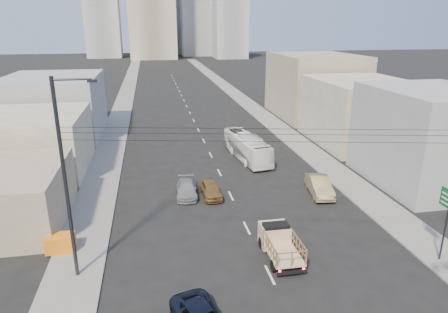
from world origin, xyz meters
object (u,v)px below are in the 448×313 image
object	(u,v)px
sedan_brown	(211,189)
sedan_tan	(319,186)
sedan_grey	(187,189)
crate_stack	(60,243)
flatbed_pickup	(279,241)
city_bus	(247,147)
streetlamp_left	(67,177)

from	to	relation	value
sedan_brown	sedan_tan	world-z (taller)	sedan_tan
sedan_grey	crate_stack	size ratio (longest dim) A/B	2.41
flatbed_pickup	crate_stack	world-z (taller)	flatbed_pickup
city_bus	sedan_grey	size ratio (longest dim) A/B	2.31
city_bus	sedan_brown	size ratio (longest dim) A/B	2.51
city_bus	streetlamp_left	size ratio (longest dim) A/B	0.83
streetlamp_left	sedan_brown	bearing A→B (deg)	46.82
sedan_tan	sedan_grey	xyz separation A→B (m)	(-11.71, 1.86, -0.16)
sedan_tan	sedan_grey	distance (m)	11.86
streetlamp_left	crate_stack	size ratio (longest dim) A/B	6.67
sedan_tan	sedan_grey	world-z (taller)	sedan_tan
flatbed_pickup	sedan_tan	world-z (taller)	flatbed_pickup
city_bus	sedan_brown	world-z (taller)	city_bus
crate_stack	streetlamp_left	bearing A→B (deg)	-61.92
city_bus	sedan_tan	bearing A→B (deg)	-76.88
city_bus	crate_stack	distance (m)	23.88
sedan_tan	streetlamp_left	xyz separation A→B (m)	(-19.27, -8.97, 5.65)
sedan_brown	sedan_tan	bearing A→B (deg)	-10.03
city_bus	sedan_grey	xyz separation A→B (m)	(-7.67, -9.11, -0.77)
flatbed_pickup	crate_stack	distance (m)	14.52
streetlamp_left	crate_stack	distance (m)	6.68
sedan_grey	crate_stack	bearing A→B (deg)	-135.35
sedan_brown	crate_stack	xyz separation A→B (m)	(-11.23, -7.25, 0.01)
city_bus	streetlamp_left	distance (m)	25.59
sedan_grey	streetlamp_left	size ratio (longest dim) A/B	0.36
sedan_grey	streetlamp_left	xyz separation A→B (m)	(-7.55, -10.83, 5.81)
city_bus	streetlamp_left	bearing A→B (deg)	-134.47
flatbed_pickup	sedan_tan	size ratio (longest dim) A/B	0.92
crate_stack	sedan_brown	bearing A→B (deg)	32.83
sedan_grey	flatbed_pickup	bearing A→B (deg)	-61.14
flatbed_pickup	city_bus	xyz separation A→B (m)	(2.65, 20.03, 0.30)
sedan_brown	city_bus	bearing A→B (deg)	57.51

